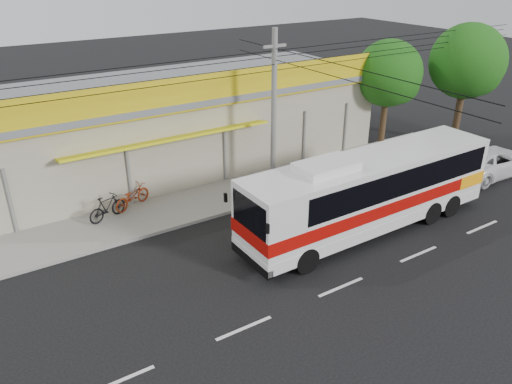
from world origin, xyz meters
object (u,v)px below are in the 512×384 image
motorbike_red (132,196)px  tree_far (469,64)px  coach_bus (373,187)px  motorbike_dark (107,207)px  tree_near (391,76)px  utility_pole (274,60)px  white_car (491,161)px

motorbike_red → tree_far: (20.11, -2.10, 4.20)m
tree_far → coach_bus: bearing=-157.7°
motorbike_red → motorbike_dark: size_ratio=1.08×
tree_near → tree_far: 4.74m
coach_bus → utility_pole: utility_pole is taller
utility_pole → tree_near: 9.72m
motorbike_dark → tree_near: tree_near is taller
utility_pole → tree_near: (9.33, 1.70, -2.10)m
motorbike_dark → tree_far: 21.88m
motorbike_red → motorbike_dark: bearing=87.4°
utility_pole → tree_near: bearing=10.4°
motorbike_red → tree_far: tree_far is taller
white_car → tree_far: size_ratio=0.74×
motorbike_dark → utility_pole: 9.78m
motorbike_red → white_car: 18.57m
motorbike_dark → tree_near: (17.18, 0.49, 3.60)m
coach_bus → tree_far: bearing=21.8°
tree_far → motorbike_dark: bearing=175.9°
motorbike_red → utility_pole: size_ratio=0.06×
coach_bus → motorbike_red: 10.71m
motorbike_red → utility_pole: bearing=-130.7°
motorbike_dark → tree_far: tree_far is taller
motorbike_dark → white_car: 19.64m
tree_near → tree_far: (4.24, -2.03, 0.56)m
tree_near → tree_far: bearing=-25.6°
white_car → tree_far: 6.41m
coach_bus → tree_far: tree_far is taller
coach_bus → motorbike_dark: 11.38m
coach_bus → white_car: 9.70m
coach_bus → motorbike_red: coach_bus is taller
tree_near → motorbike_dark: bearing=-178.4°
motorbike_red → white_car: (17.49, -6.23, 0.06)m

